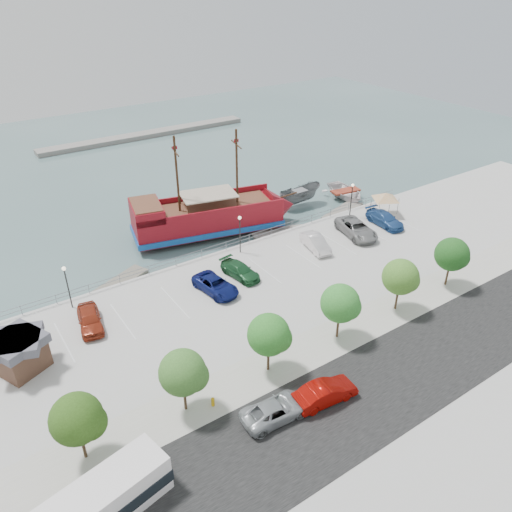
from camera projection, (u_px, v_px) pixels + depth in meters
ground at (276, 288)px, 49.62m from camera, size 160.00×160.00×0.00m
land_slab at (455, 423)px, 34.37m from camera, size 100.00×58.00×1.20m
street at (400, 374)px, 37.64m from camera, size 100.00×8.00×0.04m
sidewalk at (346, 332)px, 41.94m from camera, size 100.00×4.00×0.05m
seawall_railing at (234, 243)px, 54.44m from camera, size 50.00×0.06×1.00m
far_shore at (147, 135)px, 93.68m from camera, size 40.00×3.00×0.80m
pirate_ship at (219, 215)px, 59.08m from camera, size 20.59×9.68×12.76m
patrol_boat at (299, 197)px, 66.03m from camera, size 6.48×2.53×2.49m
speedboat at (345, 193)px, 68.49m from camera, size 5.77×7.38×1.39m
dock_west at (118, 283)px, 49.91m from camera, size 6.98×4.60×0.39m
dock_mid at (279, 232)px, 59.59m from camera, size 6.76×3.76×0.37m
dock_east at (342, 212)px, 64.54m from camera, size 7.47×4.03×0.41m
shed at (19, 352)px, 37.43m from camera, size 4.73×4.73×2.94m
canopy_tent at (386, 193)px, 60.57m from camera, size 4.84×4.84×3.29m
street_van at (275, 410)px, 33.70m from camera, size 5.01×2.53×1.36m
street_sedan at (325, 393)px, 34.94m from camera, size 4.87×2.11×1.56m
shuttle_bus at (105, 501)px, 27.33m from camera, size 7.81×4.04×2.62m
fire_hydrant at (213, 401)px, 34.73m from camera, size 0.26×0.26×0.75m
lamp_post_left at (66, 280)px, 43.57m from camera, size 0.36×0.36×4.28m
lamp_post_mid at (240, 228)px, 52.30m from camera, size 0.36×0.36×4.28m
lamp_post_right at (352, 194)px, 60.05m from camera, size 0.36×0.36×4.28m
tree_a at (80, 420)px, 29.65m from camera, size 3.30×3.20×5.00m
tree_b at (185, 373)px, 33.04m from camera, size 3.30×3.20×5.00m
tree_c at (271, 335)px, 36.43m from camera, size 3.30×3.20×5.00m
tree_d at (342, 304)px, 39.83m from camera, size 3.30×3.20×5.00m
tree_e at (402, 278)px, 43.22m from camera, size 3.30×3.20×5.00m
tree_f at (453, 255)px, 46.61m from camera, size 3.30×3.20×5.00m
parked_car_a at (90, 319)px, 42.23m from camera, size 2.68×4.90×1.58m
parked_car_c at (215, 285)px, 46.90m from camera, size 3.07×5.39×1.42m
parked_car_d at (240, 271)px, 49.22m from camera, size 2.60×4.92×1.36m
parked_car_f at (315, 243)px, 53.99m from camera, size 2.55×4.92×1.54m
parked_car_g at (356, 229)px, 56.76m from camera, size 3.97×6.48×1.68m
parked_car_h at (385, 219)px, 59.08m from camera, size 2.50×5.41×1.53m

